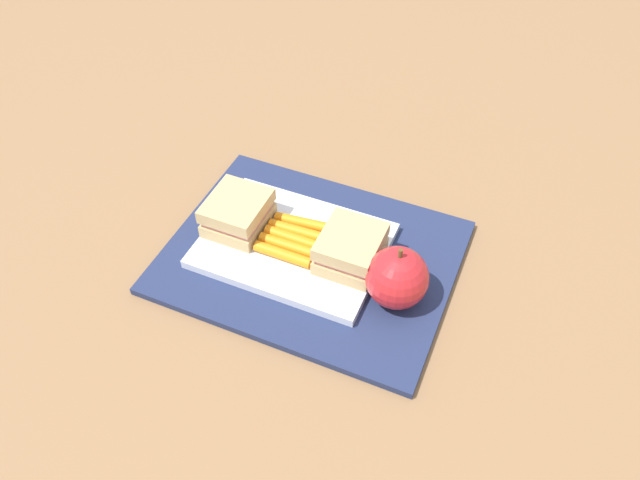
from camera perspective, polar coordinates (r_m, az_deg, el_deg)
ground_plane at (r=0.80m, az=-0.82°, el=-1.79°), size 2.40×2.40×0.00m
lunchbag_mat at (r=0.80m, az=-0.83°, el=-1.55°), size 0.36×0.28×0.01m
food_tray at (r=0.79m, az=-2.48°, el=-0.49°), size 0.23×0.17×0.01m
sandwich_half_left at (r=0.80m, az=-7.60°, el=2.49°), size 0.07×0.08×0.04m
sandwich_half_right at (r=0.75m, az=2.83°, el=-0.79°), size 0.07×0.08×0.04m
carrot_sticks_bundle at (r=0.79m, az=-2.57°, el=0.17°), size 0.08×0.07×0.02m
apple at (r=0.72m, az=7.10°, el=-3.47°), size 0.07×0.07×0.09m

